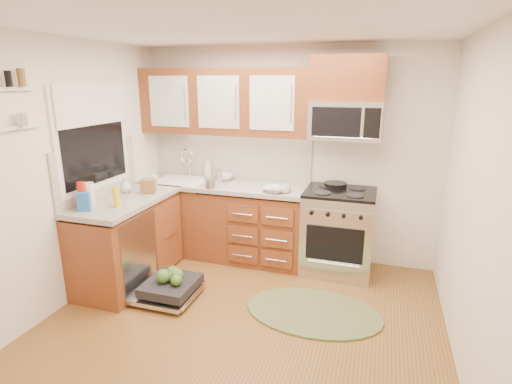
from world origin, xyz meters
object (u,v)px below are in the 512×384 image
(dishwasher, at_px, (168,289))
(bowl_b, at_px, (223,177))
(cutting_board, at_px, (277,189))
(sink, at_px, (182,190))
(bowl_a, at_px, (275,189))
(upper_cabinets, at_px, (224,102))
(rug, at_px, (313,312))
(stock_pot, at_px, (212,183))
(range, at_px, (338,232))
(paper_towel_roll, at_px, (89,195))
(microwave, at_px, (346,121))
(skillet, at_px, (335,185))
(cup, at_px, (285,188))

(dishwasher, relative_size, bowl_b, 2.90)
(cutting_board, bearing_deg, sink, 176.22)
(cutting_board, distance_m, bowl_a, 0.09)
(upper_cabinets, bearing_deg, rug, -40.18)
(upper_cabinets, xyz_separation_m, cutting_board, (0.71, -0.24, -0.94))
(sink, bearing_deg, stock_pot, -21.94)
(range, relative_size, bowl_b, 3.93)
(dishwasher, distance_m, stock_pot, 1.28)
(upper_cabinets, bearing_deg, paper_towel_roll, -122.45)
(microwave, height_order, bowl_a, microwave)
(stock_pot, bearing_deg, sink, 158.06)
(upper_cabinets, distance_m, bowl_a, 1.21)
(rug, distance_m, skillet, 1.48)
(rug, distance_m, bowl_a, 1.36)
(upper_cabinets, bearing_deg, stock_pot, -94.58)
(sink, xyz_separation_m, paper_towel_roll, (-0.35, -1.22, 0.24))
(bowl_a, bearing_deg, rug, -52.51)
(dishwasher, xyz_separation_m, paper_towel_roll, (-0.74, -0.10, 0.94))
(bowl_b, bearing_deg, range, -6.70)
(microwave, height_order, stock_pot, microwave)
(range, bearing_deg, paper_towel_roll, -151.64)
(sink, xyz_separation_m, cup, (1.35, -0.17, 0.18))
(rug, height_order, skillet, skillet)
(upper_cabinets, distance_m, stock_pot, 0.96)
(upper_cabinets, height_order, cup, upper_cabinets)
(microwave, xyz_separation_m, paper_towel_roll, (-2.28, -1.35, -0.66))
(cutting_board, xyz_separation_m, bowl_b, (-0.75, 0.26, 0.03))
(range, xyz_separation_m, stock_pot, (-1.43, -0.21, 0.51))
(upper_cabinets, distance_m, paper_towel_roll, 1.83)
(microwave, bearing_deg, upper_cabinets, 178.98)
(sink, xyz_separation_m, rug, (1.83, -0.95, -0.79))
(paper_towel_roll, bearing_deg, range, 28.36)
(microwave, distance_m, sink, 2.13)
(range, relative_size, sink, 1.53)
(skillet, xyz_separation_m, stock_pot, (-1.36, -0.37, 0.01))
(microwave, height_order, bowl_b, microwave)
(sink, bearing_deg, bowl_a, -7.84)
(range, distance_m, bowl_b, 1.54)
(microwave, relative_size, rug, 0.59)
(sink, relative_size, dishwasher, 0.89)
(rug, bearing_deg, range, 84.25)
(range, relative_size, dishwasher, 1.36)
(dishwasher, xyz_separation_m, cutting_board, (0.85, 1.04, 0.84))
(sink, height_order, rug, sink)
(bowl_b, bearing_deg, dishwasher, -94.07)
(dishwasher, bearing_deg, upper_cabinets, 83.96)
(upper_cabinets, height_order, sink, upper_cabinets)
(range, height_order, bowl_a, bowl_a)
(skillet, relative_size, cutting_board, 0.83)
(dishwasher, height_order, paper_towel_roll, paper_towel_roll)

